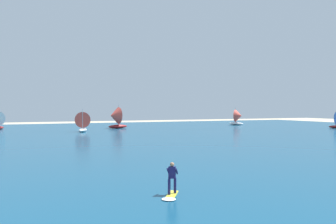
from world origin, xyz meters
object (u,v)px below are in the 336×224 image
kitesurfer (171,184)px  sailboat_leading (0,120)px  sailboat_anchored_offshore (238,117)px  sailboat_far_right (84,122)px  sailboat_far_left (115,117)px

kitesurfer → sailboat_leading: (-12.29, 61.19, 1.32)m
kitesurfer → sailboat_anchored_offshore: (43.35, 55.68, 1.48)m
sailboat_far_right → sailboat_anchored_offshore: size_ratio=0.92×
sailboat_anchored_offshore → sailboat_far_left: sailboat_far_left is taller
kitesurfer → sailboat_leading: size_ratio=0.46×
sailboat_anchored_offshore → kitesurfer: bearing=-127.9°
sailboat_far_right → sailboat_far_left: sailboat_far_left is taller
sailboat_far_right → sailboat_leading: 20.43m
sailboat_leading → sailboat_far_right: bearing=-42.6°
sailboat_far_right → sailboat_leading: (-15.03, 13.84, 0.01)m
kitesurfer → sailboat_anchored_offshore: sailboat_anchored_offshore is taller
kitesurfer → sailboat_leading: sailboat_leading is taller
sailboat_anchored_offshore → sailboat_far_left: 32.79m
sailboat_leading → kitesurfer: bearing=-78.6°
sailboat_far_right → kitesurfer: bearing=-93.3°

